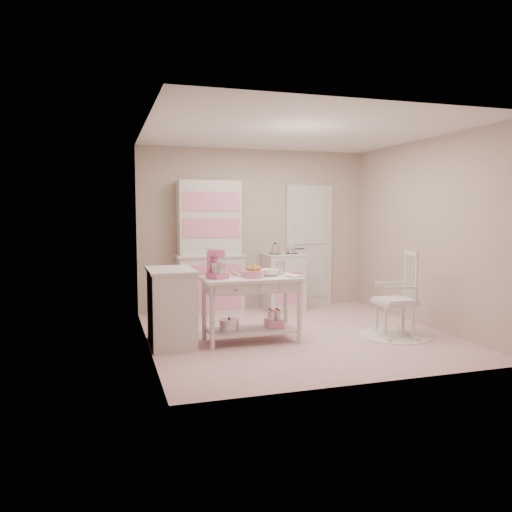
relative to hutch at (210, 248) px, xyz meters
The scene contains 14 objects.
room_shell 1.94m from the hutch, 63.97° to the right, with size 3.84×3.84×2.62m.
door 1.77m from the hutch, ahead, with size 0.82×0.05×2.04m, color silver.
hutch is the anchor object (origin of this frame).
stove 1.33m from the hutch, ahead, with size 0.62×0.57×0.92m, color silver.
base_cabinet 1.93m from the hutch, 116.40° to the right, with size 0.54×0.84×0.92m, color silver.
lace_rug 3.05m from the hutch, 46.34° to the right, with size 0.92×0.92×0.01m, color white.
rocking_chair 2.91m from the hutch, 46.34° to the right, with size 0.48×0.72×1.10m, color silver.
work_table 1.92m from the hutch, 85.52° to the right, with size 1.20×0.60×0.80m, color silver.
stand_mixer 1.80m from the hutch, 98.89° to the right, with size 0.20×0.28×0.34m, color #D4598E.
cookie_tray 1.64m from the hutch, 90.31° to the right, with size 0.34×0.24×0.02m, color silver.
bread_basket 1.87m from the hutch, 85.03° to the right, with size 0.25×0.25×0.09m, color pink.
mixing_bowl 1.78m from the hutch, 76.88° to the right, with size 0.26×0.26×0.08m, color white.
metal_pitcher 1.75m from the hutch, 70.51° to the right, with size 0.10×0.10×0.17m, color silver.
recipe_book 2.02m from the hutch, 72.90° to the right, with size 0.15×0.21×0.02m, color white.
Camera 1 is at (-2.38, -5.93, 1.61)m, focal length 35.00 mm.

